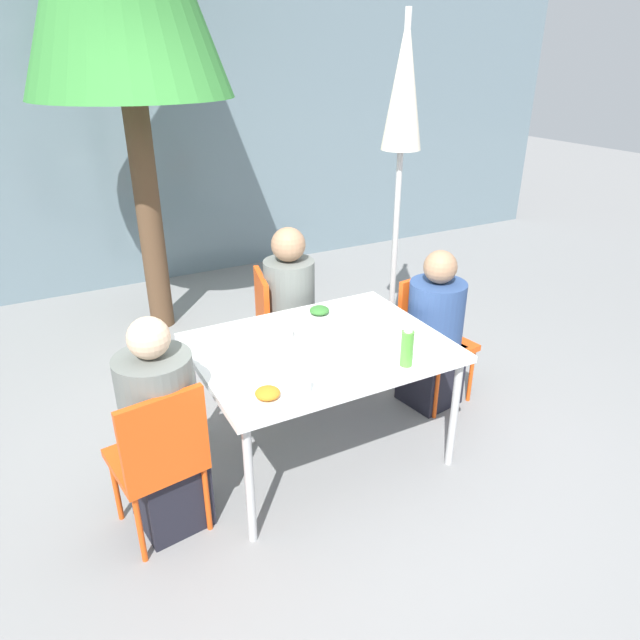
{
  "coord_description": "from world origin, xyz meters",
  "views": [
    {
      "loc": [
        -1.31,
        -2.46,
        2.2
      ],
      "look_at": [
        0.0,
        0.0,
        0.88
      ],
      "focal_mm": 32.0,
      "sensor_mm": 36.0,
      "label": 1
    }
  ],
  "objects_px": {
    "chair_left": "(160,453)",
    "closed_umbrella": "(403,114)",
    "drinking_cup": "(303,384)",
    "salad_bowl": "(276,334)",
    "person_right": "(434,335)",
    "bottle": "(407,348)",
    "chair_far": "(277,322)",
    "person_far": "(290,316)",
    "chair_right": "(430,330)",
    "person_left": "(162,434)"
  },
  "relations": [
    {
      "from": "bottle",
      "to": "drinking_cup",
      "type": "relative_size",
      "value": 2.32
    },
    {
      "from": "person_left",
      "to": "drinking_cup",
      "type": "distance_m",
      "value": 0.72
    },
    {
      "from": "drinking_cup",
      "to": "salad_bowl",
      "type": "bearing_deg",
      "value": 78.28
    },
    {
      "from": "chair_left",
      "to": "person_left",
      "type": "distance_m",
      "value": 0.1
    },
    {
      "from": "chair_right",
      "to": "salad_bowl",
      "type": "distance_m",
      "value": 1.18
    },
    {
      "from": "person_left",
      "to": "chair_right",
      "type": "distance_m",
      "value": 1.93
    },
    {
      "from": "closed_umbrella",
      "to": "bottle",
      "type": "bearing_deg",
      "value": -122.48
    },
    {
      "from": "chair_left",
      "to": "chair_far",
      "type": "distance_m",
      "value": 1.5
    },
    {
      "from": "person_left",
      "to": "drinking_cup",
      "type": "xyz_separation_m",
      "value": [
        0.63,
        -0.26,
        0.24
      ]
    },
    {
      "from": "salad_bowl",
      "to": "person_far",
      "type": "bearing_deg",
      "value": 58.69
    },
    {
      "from": "person_far",
      "to": "salad_bowl",
      "type": "distance_m",
      "value": 0.72
    },
    {
      "from": "chair_right",
      "to": "chair_far",
      "type": "bearing_deg",
      "value": -43.68
    },
    {
      "from": "chair_far",
      "to": "person_far",
      "type": "distance_m",
      "value": 0.11
    },
    {
      "from": "chair_right",
      "to": "salad_bowl",
      "type": "xyz_separation_m",
      "value": [
        -1.15,
        -0.06,
        0.27
      ]
    },
    {
      "from": "chair_left",
      "to": "person_left",
      "type": "xyz_separation_m",
      "value": [
        0.04,
        0.09,
        0.04
      ]
    },
    {
      "from": "chair_right",
      "to": "person_far",
      "type": "relative_size",
      "value": 0.72
    },
    {
      "from": "chair_left",
      "to": "chair_far",
      "type": "bearing_deg",
      "value": 36.26
    },
    {
      "from": "person_left",
      "to": "salad_bowl",
      "type": "distance_m",
      "value": 0.84
    },
    {
      "from": "chair_left",
      "to": "salad_bowl",
      "type": "distance_m",
      "value": 0.92
    },
    {
      "from": "drinking_cup",
      "to": "person_left",
      "type": "bearing_deg",
      "value": 157.24
    },
    {
      "from": "chair_far",
      "to": "closed_umbrella",
      "type": "relative_size",
      "value": 0.35
    },
    {
      "from": "chair_right",
      "to": "closed_umbrella",
      "type": "height_order",
      "value": "closed_umbrella"
    },
    {
      "from": "chair_right",
      "to": "person_left",
      "type": "bearing_deg",
      "value": 2.04
    },
    {
      "from": "chair_right",
      "to": "closed_umbrella",
      "type": "bearing_deg",
      "value": -112.63
    },
    {
      "from": "person_right",
      "to": "bottle",
      "type": "distance_m",
      "value": 0.91
    },
    {
      "from": "drinking_cup",
      "to": "salad_bowl",
      "type": "relative_size",
      "value": 0.48
    },
    {
      "from": "chair_left",
      "to": "bottle",
      "type": "xyz_separation_m",
      "value": [
        1.25,
        -0.19,
        0.34
      ]
    },
    {
      "from": "person_right",
      "to": "person_far",
      "type": "distance_m",
      "value": 0.98
    },
    {
      "from": "chair_left",
      "to": "closed_umbrella",
      "type": "distance_m",
      "value": 2.73
    },
    {
      "from": "person_right",
      "to": "drinking_cup",
      "type": "bearing_deg",
      "value": 14.81
    },
    {
      "from": "closed_umbrella",
      "to": "chair_left",
      "type": "bearing_deg",
      "value": -151.41
    },
    {
      "from": "bottle",
      "to": "chair_left",
      "type": "bearing_deg",
      "value": 171.41
    },
    {
      "from": "chair_left",
      "to": "salad_bowl",
      "type": "relative_size",
      "value": 4.54
    },
    {
      "from": "person_far",
      "to": "drinking_cup",
      "type": "distance_m",
      "value": 1.27
    },
    {
      "from": "person_left",
      "to": "chair_right",
      "type": "bearing_deg",
      "value": 2.76
    },
    {
      "from": "person_right",
      "to": "salad_bowl",
      "type": "xyz_separation_m",
      "value": [
        -1.11,
        0.03,
        0.26
      ]
    },
    {
      "from": "chair_far",
      "to": "bottle",
      "type": "distance_m",
      "value": 1.3
    },
    {
      "from": "person_right",
      "to": "bottle",
      "type": "xyz_separation_m",
      "value": [
        -0.64,
        -0.55,
        0.33
      ]
    },
    {
      "from": "chair_left",
      "to": "bottle",
      "type": "bearing_deg",
      "value": -16.74
    },
    {
      "from": "person_left",
      "to": "chair_far",
      "type": "distance_m",
      "value": 1.41
    },
    {
      "from": "chair_right",
      "to": "chair_far",
      "type": "xyz_separation_m",
      "value": [
        -0.86,
        0.6,
        0.0
      ]
    },
    {
      "from": "person_left",
      "to": "chair_far",
      "type": "xyz_separation_m",
      "value": [
        1.03,
        0.96,
        -0.04
      ]
    },
    {
      "from": "chair_left",
      "to": "drinking_cup",
      "type": "bearing_deg",
      "value": -22.98
    },
    {
      "from": "chair_right",
      "to": "person_right",
      "type": "distance_m",
      "value": 0.1
    },
    {
      "from": "person_right",
      "to": "drinking_cup",
      "type": "height_order",
      "value": "person_right"
    },
    {
      "from": "person_right",
      "to": "salad_bowl",
      "type": "height_order",
      "value": "person_right"
    },
    {
      "from": "closed_umbrella",
      "to": "drinking_cup",
      "type": "distance_m",
      "value": 2.21
    },
    {
      "from": "chair_left",
      "to": "closed_umbrella",
      "type": "height_order",
      "value": "closed_umbrella"
    },
    {
      "from": "chair_far",
      "to": "drinking_cup",
      "type": "relative_size",
      "value": 9.4
    },
    {
      "from": "chair_right",
      "to": "salad_bowl",
      "type": "relative_size",
      "value": 4.54
    }
  ]
}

